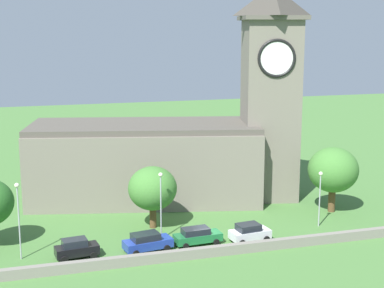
% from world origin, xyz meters
% --- Properties ---
extents(ground_plane, '(200.00, 200.00, 0.00)m').
position_xyz_m(ground_plane, '(0.00, 15.00, 0.00)').
color(ground_plane, '#477538').
extents(church, '(35.12, 18.05, 26.50)m').
position_xyz_m(church, '(1.25, 16.01, 7.18)').
color(church, slate).
rests_on(church, ground).
extents(quay_barrier, '(57.34, 0.70, 0.97)m').
position_xyz_m(quay_barrier, '(0.00, -3.71, 0.48)').
color(quay_barrier, gray).
rests_on(quay_barrier, ground).
extents(car_black, '(4.21, 2.40, 1.89)m').
position_xyz_m(car_black, '(-13.28, -0.45, 0.95)').
color(car_black, black).
rests_on(car_black, ground).
extents(car_blue, '(4.95, 2.88, 1.82)m').
position_xyz_m(car_blue, '(-6.47, -0.63, 0.92)').
color(car_blue, '#233D9E').
rests_on(car_blue, ground).
extents(car_green, '(4.91, 2.41, 1.72)m').
position_xyz_m(car_green, '(-1.27, -0.30, 0.87)').
color(car_green, '#1E6B38').
rests_on(car_green, ground).
extents(car_white, '(4.27, 2.62, 1.88)m').
position_xyz_m(car_white, '(4.07, -1.07, 0.94)').
color(car_white, silver).
rests_on(car_white, ground).
extents(streetlamp_west_end, '(0.44, 0.44, 7.41)m').
position_xyz_m(streetlamp_west_end, '(-18.31, 0.78, 4.91)').
color(streetlamp_west_end, '#9EA0A5').
rests_on(streetlamp_west_end, ground).
extents(streetlamp_west_mid, '(0.44, 0.44, 7.07)m').
position_xyz_m(streetlamp_west_mid, '(-4.41, 2.14, 4.71)').
color(streetlamp_west_mid, '#9EA0A5').
rests_on(streetlamp_west_mid, ground).
extents(streetlamp_central, '(0.44, 0.44, 6.17)m').
position_xyz_m(streetlamp_central, '(13.12, 1.08, 4.20)').
color(streetlamp_central, '#9EA0A5').
rests_on(streetlamp_central, ground).
extents(tree_by_tower, '(5.28, 5.28, 6.81)m').
position_xyz_m(tree_by_tower, '(-4.42, 5.88, 4.40)').
color(tree_by_tower, brown).
rests_on(tree_by_tower, ground).
extents(tree_churchyard, '(5.90, 5.90, 7.76)m').
position_xyz_m(tree_churchyard, '(17.15, 5.35, 5.06)').
color(tree_churchyard, brown).
rests_on(tree_churchyard, ground).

